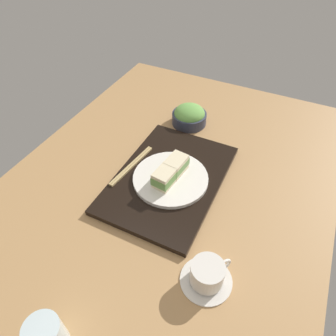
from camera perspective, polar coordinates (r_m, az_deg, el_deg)
The scene contains 8 objects.
ground_plane at distance 99.04cm, azimuth -0.31°, elevation -3.71°, with size 140.00×100.00×3.00cm, color tan.
serving_tray at distance 98.37cm, azimuth 0.43°, elevation -2.05°, with size 45.89×31.66×1.82cm, color black.
sandwich_plate at distance 96.46cm, azimuth 0.48°, elevation -1.92°, with size 23.66×23.66×1.28cm, color white.
sandwich_near at distance 96.00cm, azimuth 1.52°, elevation 0.56°, with size 8.41×6.12×5.28cm.
sandwich_far at distance 92.31cm, azimuth -0.59°, elevation -1.72°, with size 8.21×6.19×5.19cm.
salad_bowl at distance 120.69cm, azimuth 3.98°, elevation 9.63°, with size 13.34×13.34×7.75cm.
chopsticks_pair at distance 101.66cm, azimuth -6.77°, elevation 0.48°, with size 21.14×4.22×0.70cm.
coffee_cup at distance 77.94cm, azimuth 7.33°, elevation -19.01°, with size 12.86×12.86×6.73cm.
Camera 1 is at (58.98, 29.19, 72.51)cm, focal length 32.85 mm.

